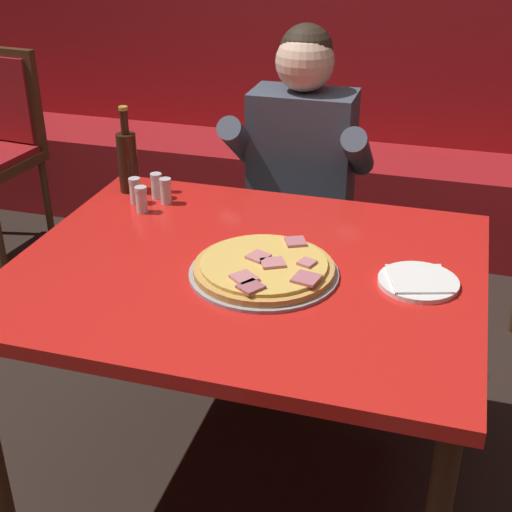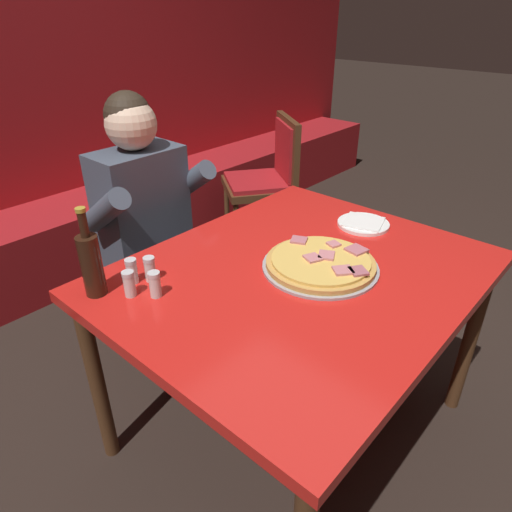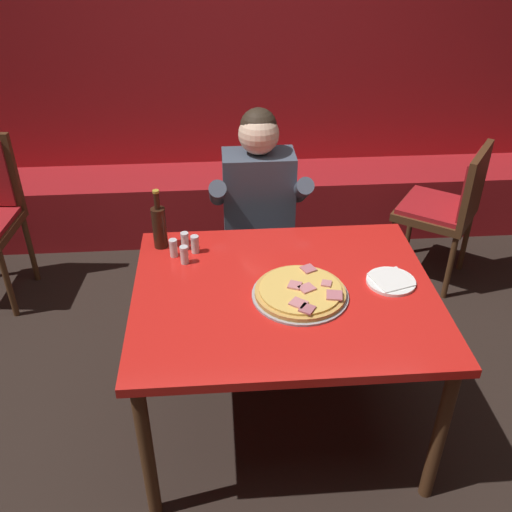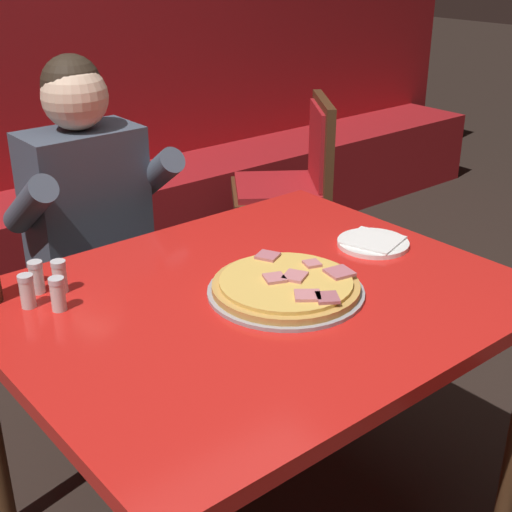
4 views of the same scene
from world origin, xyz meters
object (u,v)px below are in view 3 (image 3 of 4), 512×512
object	(u,v)px
shaker_red_pepper_flakes	(174,249)
diner_seated_blue_shirt	(260,218)
plate_white_paper	(391,281)
dining_chair_by_booth	(449,204)
beer_bottle	(159,226)
shaker_oregano	(195,245)
main_dining_table	(284,305)
shaker_parmesan	(185,242)
shaker_black_pepper	(184,256)
pizza	(301,292)

from	to	relation	value
shaker_red_pepper_flakes	diner_seated_blue_shirt	xyz separation A→B (m)	(0.43, 0.45, -0.11)
plate_white_paper	dining_chair_by_booth	bearing A→B (deg)	57.44
beer_bottle	shaker_red_pepper_flakes	distance (m)	0.13
shaker_oregano	shaker_red_pepper_flakes	world-z (taller)	same
plate_white_paper	shaker_oregano	bearing A→B (deg)	159.78
main_dining_table	shaker_oregano	world-z (taller)	shaker_oregano
shaker_red_pepper_flakes	dining_chair_by_booth	bearing A→B (deg)	26.60
main_dining_table	shaker_parmesan	xyz separation A→B (m)	(-0.42, 0.36, 0.12)
shaker_oregano	shaker_parmesan	bearing A→B (deg)	144.68
shaker_black_pepper	dining_chair_by_booth	distance (m)	1.84
plate_white_paper	pizza	bearing A→B (deg)	-170.82
main_dining_table	diner_seated_blue_shirt	distance (m)	0.76
pizza	shaker_parmesan	world-z (taller)	shaker_parmesan
dining_chair_by_booth	main_dining_table	bearing A→B (deg)	-136.00
beer_bottle	shaker_black_pepper	world-z (taller)	beer_bottle
shaker_parmesan	diner_seated_blue_shirt	distance (m)	0.56
main_dining_table	beer_bottle	world-z (taller)	beer_bottle
shaker_black_pepper	shaker_red_pepper_flakes	world-z (taller)	same
shaker_parmesan	shaker_black_pepper	xyz separation A→B (m)	(0.00, -0.12, 0.00)
main_dining_table	beer_bottle	xyz separation A→B (m)	(-0.54, 0.39, 0.19)
main_dining_table	shaker_red_pepper_flakes	world-z (taller)	shaker_red_pepper_flakes
beer_bottle	shaker_red_pepper_flakes	bearing A→B (deg)	-54.76
shaker_oregano	diner_seated_blue_shirt	size ratio (longest dim) A/B	0.07
plate_white_paper	dining_chair_by_booth	world-z (taller)	dining_chair_by_booth
shaker_parmesan	shaker_red_pepper_flakes	size ratio (longest dim) A/B	1.00
plate_white_paper	diner_seated_blue_shirt	xyz separation A→B (m)	(-0.50, 0.74, -0.08)
shaker_parmesan	shaker_black_pepper	distance (m)	0.12
pizza	dining_chair_by_booth	distance (m)	1.63
main_dining_table	pizza	xyz separation A→B (m)	(0.06, -0.04, 0.10)
pizza	shaker_oregano	xyz separation A→B (m)	(-0.44, 0.37, 0.02)
shaker_black_pepper	pizza	bearing A→B (deg)	-30.54
main_dining_table	pizza	bearing A→B (deg)	-36.00
main_dining_table	dining_chair_by_booth	xyz separation A→B (m)	(1.17, 1.13, -0.14)
shaker_parmesan	shaker_oregano	distance (m)	0.06
dining_chair_by_booth	shaker_black_pepper	bearing A→B (deg)	-150.93
beer_bottle	pizza	bearing A→B (deg)	-36.20
diner_seated_blue_shirt	dining_chair_by_booth	size ratio (longest dim) A/B	1.38
plate_white_paper	shaker_parmesan	size ratio (longest dim) A/B	2.44
shaker_oregano	dining_chair_by_booth	distance (m)	1.76
diner_seated_blue_shirt	shaker_parmesan	bearing A→B (deg)	-134.08
plate_white_paper	shaker_black_pepper	distance (m)	0.91
plate_white_paper	dining_chair_by_booth	xyz separation A→B (m)	(0.71, 1.10, -0.23)
beer_bottle	dining_chair_by_booth	size ratio (longest dim) A/B	0.32
diner_seated_blue_shirt	shaker_red_pepper_flakes	bearing A→B (deg)	-133.68
plate_white_paper	shaker_parmesan	bearing A→B (deg)	158.87
plate_white_paper	beer_bottle	distance (m)	1.07
shaker_black_pepper	dining_chair_by_booth	bearing A→B (deg)	29.07
plate_white_paper	shaker_oregano	xyz separation A→B (m)	(-0.84, 0.31, 0.03)
pizza	beer_bottle	xyz separation A→B (m)	(-0.60, 0.44, 0.09)
plate_white_paper	main_dining_table	bearing A→B (deg)	-177.46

